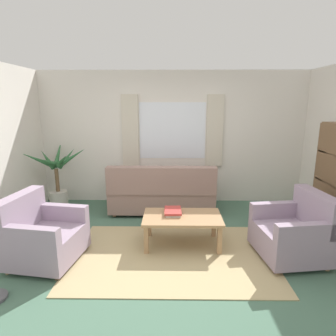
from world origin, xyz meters
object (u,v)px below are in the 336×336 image
(armchair_left, at_px, (41,235))
(armchair_right, at_px, (295,232))
(coffee_table, at_px, (182,220))
(potted_plant, at_px, (58,179))
(book_stack_on_table, at_px, (173,211))
(couch, at_px, (162,193))

(armchair_left, distance_m, armchair_right, 3.27)
(coffee_table, xyz_separation_m, potted_plant, (-2.30, 1.39, 0.21))
(coffee_table, bearing_deg, potted_plant, 148.92)
(coffee_table, bearing_deg, book_stack_on_table, 145.89)
(armchair_left, height_order, coffee_table, armchair_left)
(armchair_right, xyz_separation_m, book_stack_on_table, (-1.59, 0.41, 0.12))
(couch, xyz_separation_m, book_stack_on_table, (0.20, -1.16, 0.10))
(couch, relative_size, armchair_left, 1.99)
(armchair_right, xyz_separation_m, potted_plant, (-3.76, 1.70, 0.24))
(potted_plant, bearing_deg, armchair_left, -74.98)
(couch, distance_m, book_stack_on_table, 1.18)
(armchair_left, distance_m, coffee_table, 1.86)
(couch, bearing_deg, armchair_right, 138.79)
(couch, xyz_separation_m, coffee_table, (0.33, -1.25, 0.01))
(potted_plant, bearing_deg, book_stack_on_table, -30.89)
(coffee_table, relative_size, book_stack_on_table, 3.25)
(couch, height_order, armchair_left, couch)
(armchair_right, distance_m, potted_plant, 4.13)
(coffee_table, height_order, potted_plant, potted_plant)
(potted_plant, bearing_deg, armchair_right, -24.40)
(couch, relative_size, armchair_right, 2.02)
(couch, distance_m, potted_plant, 1.99)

